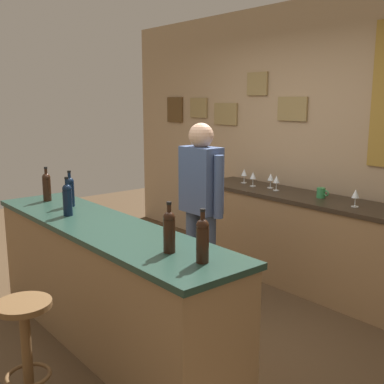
{
  "coord_description": "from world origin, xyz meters",
  "views": [
    {
      "loc": [
        2.92,
        -2.0,
        1.81
      ],
      "look_at": [
        -0.0,
        0.45,
        1.05
      ],
      "focal_mm": 43.58,
      "sensor_mm": 36.0,
      "label": 1
    }
  ],
  "objects": [
    {
      "name": "ground_plane",
      "position": [
        0.0,
        0.0,
        0.0
      ],
      "size": [
        10.0,
        10.0,
        0.0
      ],
      "primitive_type": "plane",
      "color": "#4C3823"
    },
    {
      "name": "back_wall",
      "position": [
        0.01,
        2.03,
        1.41
      ],
      "size": [
        6.0,
        0.09,
        2.8
      ],
      "color": "tan",
      "rests_on": "ground_plane"
    },
    {
      "name": "bar_counter",
      "position": [
        0.0,
        -0.4,
        0.46
      ],
      "size": [
        2.61,
        0.6,
        0.92
      ],
      "color": "olive",
      "rests_on": "ground_plane"
    },
    {
      "name": "side_counter",
      "position": [
        0.4,
        1.65,
        0.45
      ],
      "size": [
        2.79,
        0.56,
        0.9
      ],
      "color": "olive",
      "rests_on": "ground_plane"
    },
    {
      "name": "bartender",
      "position": [
        -0.02,
        0.56,
        0.94
      ],
      "size": [
        0.52,
        0.21,
        1.62
      ],
      "color": "#384766",
      "rests_on": "ground_plane"
    },
    {
      "name": "bar_stool",
      "position": [
        0.41,
        -1.15,
        0.46
      ],
      "size": [
        0.32,
        0.32,
        0.68
      ],
      "color": "brown",
      "rests_on": "ground_plane"
    },
    {
      "name": "wine_bottle_a",
      "position": [
        -1.03,
        -0.38,
        1.06
      ],
      "size": [
        0.07,
        0.07,
        0.31
      ],
      "color": "black",
      "rests_on": "bar_counter"
    },
    {
      "name": "wine_bottle_b",
      "position": [
        -0.69,
        -0.32,
        1.06
      ],
      "size": [
        0.07,
        0.07,
        0.31
      ],
      "color": "black",
      "rests_on": "bar_counter"
    },
    {
      "name": "wine_bottle_c",
      "position": [
        -0.41,
        -0.47,
        1.06
      ],
      "size": [
        0.07,
        0.07,
        0.31
      ],
      "color": "black",
      "rests_on": "bar_counter"
    },
    {
      "name": "wine_bottle_d",
      "position": [
        0.81,
        -0.41,
        1.06
      ],
      "size": [
        0.07,
        0.07,
        0.31
      ],
      "color": "black",
      "rests_on": "bar_counter"
    },
    {
      "name": "wine_bottle_e",
      "position": [
        1.07,
        -0.37,
        1.06
      ],
      "size": [
        0.07,
        0.07,
        0.31
      ],
      "color": "black",
      "rests_on": "bar_counter"
    },
    {
      "name": "wine_glass_a",
      "position": [
        -0.61,
        1.71,
        1.01
      ],
      "size": [
        0.07,
        0.07,
        0.16
      ],
      "color": "silver",
      "rests_on": "side_counter"
    },
    {
      "name": "wine_glass_b",
      "position": [
        -0.41,
        1.64,
        1.01
      ],
      "size": [
        0.07,
        0.07,
        0.16
      ],
      "color": "silver",
      "rests_on": "side_counter"
    },
    {
      "name": "wine_glass_c",
      "position": [
        -0.22,
        1.7,
        1.01
      ],
      "size": [
        0.07,
        0.07,
        0.16
      ],
      "color": "silver",
      "rests_on": "side_counter"
    },
    {
      "name": "wine_glass_d",
      "position": [
        -0.09,
        1.64,
        1.01
      ],
      "size": [
        0.07,
        0.07,
        0.16
      ],
      "color": "silver",
      "rests_on": "side_counter"
    },
    {
      "name": "wine_glass_e",
      "position": [
        0.82,
        1.59,
        1.01
      ],
      "size": [
        0.07,
        0.07,
        0.16
      ],
      "color": "silver",
      "rests_on": "side_counter"
    },
    {
      "name": "coffee_mug",
      "position": [
        0.41,
        1.69,
        0.95
      ],
      "size": [
        0.12,
        0.08,
        0.09
      ],
      "color": "#338C4C",
      "rests_on": "side_counter"
    }
  ]
}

